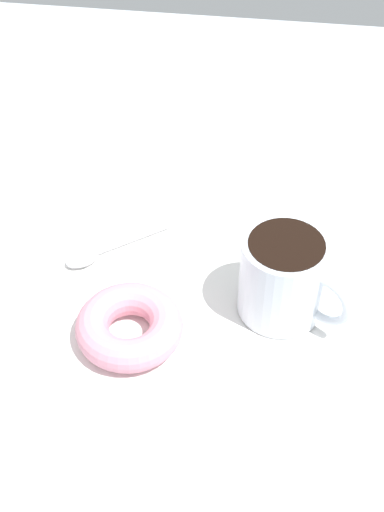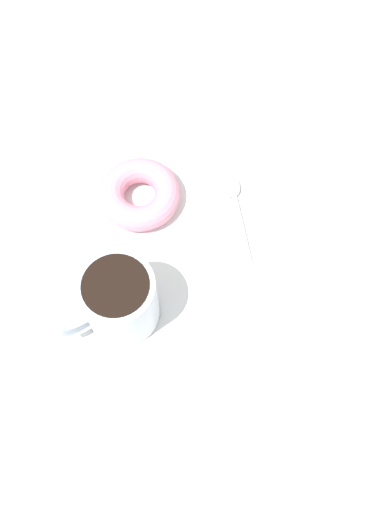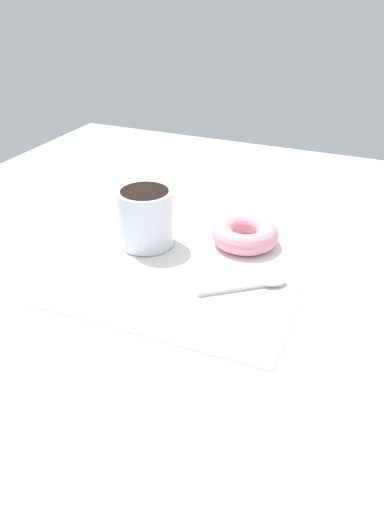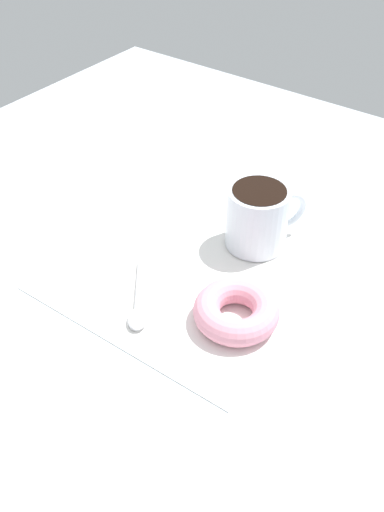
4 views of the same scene
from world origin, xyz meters
The scene contains 5 objects.
ground_plane centered at (0.00, 0.00, -1.00)cm, with size 120.00×120.00×2.00cm, color #B2BCC6.
napkin centered at (-2.73, -0.58, 0.15)cm, with size 32.66×32.66×0.30cm, color white.
coffee_cup centered at (-12.46, 3.63, 4.92)cm, with size 11.05×8.65×8.96cm.
donut centered at (1.98, 9.51, 1.95)cm, with size 10.47×10.47×3.29cm, color pink.
spoon centered at (7.97, -1.33, 0.70)cm, with size 10.86×8.80×0.90cm.
Camera 1 is at (-10.19, 52.41, 55.27)cm, focal length 50.00 mm.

